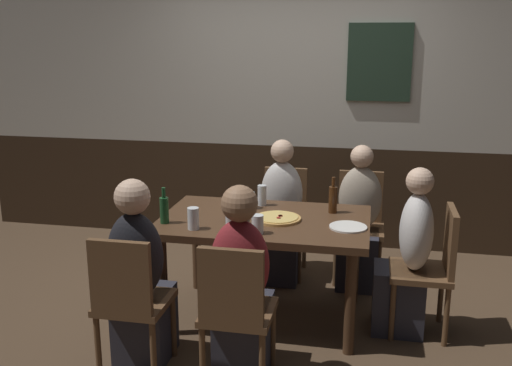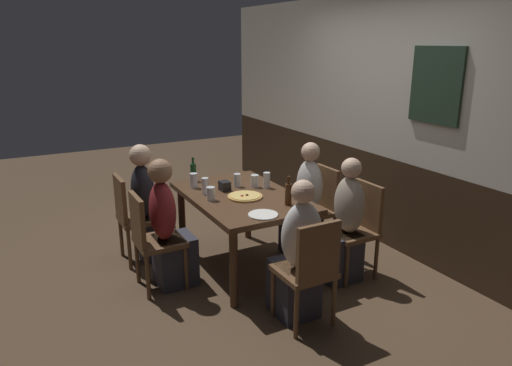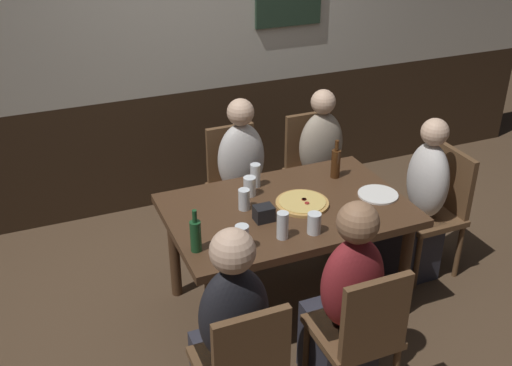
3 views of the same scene
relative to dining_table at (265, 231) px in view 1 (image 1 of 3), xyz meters
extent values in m
plane|color=#4C3826|center=(0.00, 0.00, -0.65)|extent=(12.00, 12.00, 0.00)
cube|color=#332316|center=(0.00, 1.65, -0.18)|extent=(6.40, 0.10, 0.95)
cube|color=beige|center=(0.00, 1.65, 1.12)|extent=(6.40, 0.10, 1.65)
cube|color=#233828|center=(0.73, 1.58, 1.08)|extent=(0.56, 0.03, 0.68)
cube|color=#472D1C|center=(0.00, 0.00, 0.06)|extent=(1.43, 0.92, 0.05)
cylinder|color=#472D1C|center=(-0.62, -0.38, -0.31)|extent=(0.07, 0.07, 0.69)
cylinder|color=#472D1C|center=(0.62, -0.38, -0.31)|extent=(0.07, 0.07, 0.69)
cylinder|color=#472D1C|center=(-0.62, 0.38, -0.31)|extent=(0.07, 0.07, 0.69)
cylinder|color=#472D1C|center=(0.62, 0.38, -0.31)|extent=(0.07, 0.07, 0.69)
cube|color=brown|center=(-0.63, -0.80, -0.22)|extent=(0.40, 0.40, 0.04)
cube|color=brown|center=(-0.63, -0.98, 0.01)|extent=(0.36, 0.04, 0.43)
cylinder|color=brown|center=(-0.80, -0.63, -0.45)|extent=(0.04, 0.04, 0.41)
cylinder|color=brown|center=(-0.46, -0.63, -0.45)|extent=(0.04, 0.04, 0.41)
cylinder|color=brown|center=(-0.80, -0.97, -0.45)|extent=(0.04, 0.04, 0.41)
cylinder|color=brown|center=(-0.46, -0.97, -0.45)|extent=(0.04, 0.04, 0.41)
cube|color=brown|center=(0.00, 0.80, -0.22)|extent=(0.40, 0.40, 0.04)
cube|color=brown|center=(0.00, 0.98, 0.01)|extent=(0.36, 0.04, 0.43)
cylinder|color=brown|center=(0.17, 0.63, -0.45)|extent=(0.04, 0.04, 0.41)
cylinder|color=brown|center=(-0.17, 0.63, -0.45)|extent=(0.04, 0.04, 0.41)
cylinder|color=brown|center=(0.17, 0.97, -0.45)|extent=(0.04, 0.04, 0.41)
cylinder|color=brown|center=(-0.17, 0.97, -0.45)|extent=(0.04, 0.04, 0.41)
cube|color=brown|center=(0.63, 0.80, -0.22)|extent=(0.40, 0.40, 0.04)
cube|color=brown|center=(0.63, 0.98, 0.01)|extent=(0.36, 0.04, 0.43)
cylinder|color=brown|center=(0.80, 0.63, -0.45)|extent=(0.04, 0.04, 0.41)
cylinder|color=brown|center=(0.46, 0.63, -0.45)|extent=(0.04, 0.04, 0.41)
cylinder|color=brown|center=(0.80, 0.97, -0.45)|extent=(0.04, 0.04, 0.41)
cylinder|color=brown|center=(0.46, 0.97, -0.45)|extent=(0.04, 0.04, 0.41)
cube|color=brown|center=(1.06, 0.00, -0.22)|extent=(0.40, 0.40, 0.04)
cube|color=brown|center=(1.24, 0.00, 0.01)|extent=(0.04, 0.36, 0.43)
cylinder|color=brown|center=(0.89, -0.17, -0.45)|extent=(0.04, 0.04, 0.41)
cylinder|color=brown|center=(0.89, 0.17, -0.45)|extent=(0.04, 0.04, 0.41)
cylinder|color=brown|center=(1.23, -0.17, -0.45)|extent=(0.04, 0.04, 0.41)
cylinder|color=brown|center=(1.23, 0.17, -0.45)|extent=(0.04, 0.04, 0.41)
cube|color=brown|center=(0.00, -0.80, -0.22)|extent=(0.40, 0.40, 0.04)
cube|color=brown|center=(0.00, -0.98, 0.01)|extent=(0.36, 0.04, 0.43)
cylinder|color=brown|center=(-0.17, -0.63, -0.45)|extent=(0.04, 0.04, 0.41)
cylinder|color=brown|center=(0.17, -0.63, -0.45)|extent=(0.04, 0.04, 0.41)
cylinder|color=brown|center=(-0.17, -0.97, -0.45)|extent=(0.04, 0.04, 0.41)
cylinder|color=brown|center=(0.17, -0.97, -0.45)|extent=(0.04, 0.04, 0.41)
cube|color=#2D2D38|center=(-0.63, -0.67, -0.43)|extent=(0.32, 0.34, 0.45)
ellipsoid|color=black|center=(-0.63, -0.76, 0.06)|extent=(0.34, 0.22, 0.53)
sphere|color=#DBB293|center=(-0.63, -0.76, 0.42)|extent=(0.21, 0.21, 0.21)
cube|color=#2D2D38|center=(0.00, 0.67, -0.43)|extent=(0.32, 0.34, 0.45)
ellipsoid|color=silver|center=(0.00, 0.76, 0.06)|extent=(0.34, 0.22, 0.53)
sphere|color=#DBB293|center=(0.00, 0.76, 0.41)|extent=(0.19, 0.19, 0.19)
cube|color=#2D2D38|center=(0.63, 0.67, -0.43)|extent=(0.32, 0.34, 0.45)
ellipsoid|color=tan|center=(0.63, 0.76, 0.06)|extent=(0.34, 0.22, 0.52)
sphere|color=#DBB293|center=(0.63, 0.76, 0.40)|extent=(0.18, 0.18, 0.18)
cube|color=#2D2D38|center=(0.93, 0.00, -0.43)|extent=(0.34, 0.32, 0.45)
ellipsoid|color=silver|center=(1.02, 0.00, 0.06)|extent=(0.22, 0.34, 0.53)
sphere|color=#DBB293|center=(1.02, 0.00, 0.40)|extent=(0.18, 0.18, 0.18)
cube|color=#2D2D38|center=(0.00, -0.67, -0.43)|extent=(0.32, 0.34, 0.45)
ellipsoid|color=maroon|center=(0.00, -0.76, 0.06)|extent=(0.34, 0.22, 0.52)
sphere|color=#936B4C|center=(0.00, -0.76, 0.41)|extent=(0.21, 0.21, 0.21)
cylinder|color=tan|center=(0.09, -0.01, 0.10)|extent=(0.32, 0.32, 0.02)
cylinder|color=#DBB760|center=(0.09, -0.01, 0.11)|extent=(0.28, 0.28, 0.01)
cylinder|color=maroon|center=(0.11, -0.05, 0.12)|extent=(0.03, 0.03, 0.00)
cylinder|color=maroon|center=(0.11, 0.00, 0.12)|extent=(0.03, 0.03, 0.00)
cylinder|color=maroon|center=(0.11, 0.00, 0.12)|extent=(0.03, 0.03, 0.00)
cylinder|color=silver|center=(-0.15, 0.22, 0.15)|extent=(0.08, 0.08, 0.12)
cylinder|color=#C6842D|center=(-0.15, 0.22, 0.14)|extent=(0.07, 0.07, 0.10)
cylinder|color=silver|center=(0.01, -0.31, 0.15)|extent=(0.08, 0.08, 0.12)
cylinder|color=#B26623|center=(0.01, -0.31, 0.13)|extent=(0.07, 0.07, 0.09)
cylinder|color=silver|center=(-0.41, -0.31, 0.16)|extent=(0.07, 0.07, 0.14)
cylinder|color=#B26623|center=(-0.41, -0.31, 0.14)|extent=(0.07, 0.07, 0.09)
cylinder|color=silver|center=(-0.08, 0.31, 0.16)|extent=(0.07, 0.07, 0.15)
cylinder|color=#C6842D|center=(-0.08, 0.31, 0.13)|extent=(0.06, 0.06, 0.09)
cylinder|color=silver|center=(-0.25, 0.08, 0.15)|extent=(0.07, 0.07, 0.13)
cylinder|color=#B26623|center=(-0.25, 0.08, 0.12)|extent=(0.06, 0.06, 0.06)
cylinder|color=silver|center=(-0.17, -0.29, 0.17)|extent=(0.07, 0.07, 0.16)
cylinder|color=silver|center=(-0.17, -0.29, 0.12)|extent=(0.06, 0.06, 0.06)
cylinder|color=#194723|center=(-0.64, -0.23, 0.18)|extent=(0.06, 0.06, 0.18)
cylinder|color=#194723|center=(-0.64, -0.23, 0.30)|extent=(0.03, 0.03, 0.07)
cylinder|color=#42230F|center=(0.45, 0.23, 0.18)|extent=(0.06, 0.06, 0.19)
cylinder|color=#42230F|center=(0.45, 0.23, 0.31)|extent=(0.03, 0.03, 0.07)
cylinder|color=white|center=(0.57, -0.09, 0.09)|extent=(0.25, 0.25, 0.01)
cube|color=black|center=(-0.19, -0.09, 0.13)|extent=(0.11, 0.09, 0.09)
camera|label=1|loc=(0.70, -3.77, 1.32)|focal=40.93mm
camera|label=2|loc=(3.76, -1.86, 1.46)|focal=33.23mm
camera|label=3|loc=(-1.38, -2.84, 1.93)|focal=42.96mm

